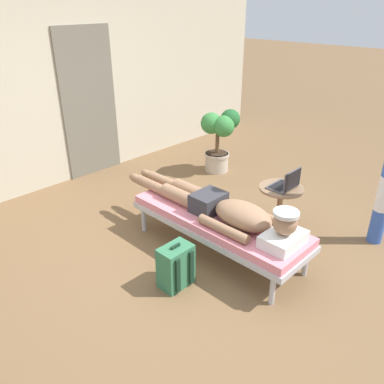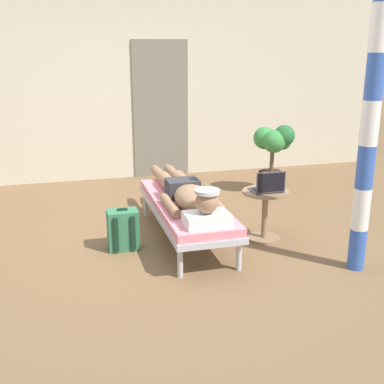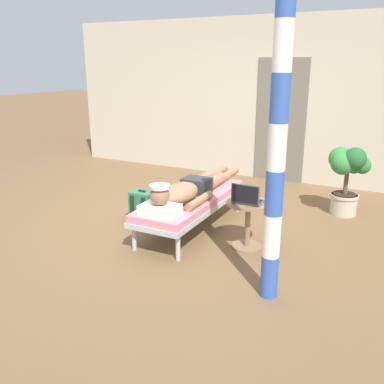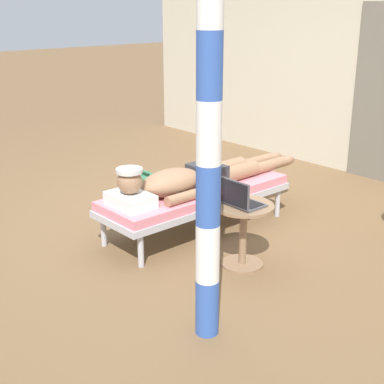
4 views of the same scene
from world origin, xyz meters
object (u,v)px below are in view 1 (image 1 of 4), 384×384
side_table (280,201)px  person_reclining (224,208)px  lounge_chair (218,222)px  backpack (175,266)px  potted_plant (219,133)px  laptop (286,184)px

side_table → person_reclining: bearing=169.9°
lounge_chair → side_table: side_table is taller
lounge_chair → backpack: 0.68m
side_table → lounge_chair: bearing=165.4°
lounge_chair → backpack: backpack is taller
person_reclining → backpack: person_reclining is taller
potted_plant → side_table: bearing=-116.7°
lounge_chair → potted_plant: (1.58, 1.37, 0.26)m
lounge_chair → potted_plant: bearing=40.8°
lounge_chair → person_reclining: size_ratio=0.87×
backpack → potted_plant: bearing=32.8°
person_reclining → side_table: size_ratio=4.15×
person_reclining → backpack: size_ratio=5.12×
laptop → potted_plant: bearing=64.1°
person_reclining → side_table: bearing=-10.1°
lounge_chair → laptop: bearing=-18.1°
person_reclining → side_table: person_reclining is taller
side_table → potted_plant: size_ratio=0.55×
backpack → potted_plant: size_ratio=0.45×
laptop → potted_plant: potted_plant is taller
laptop → person_reclining: bearing=166.4°
laptop → side_table: bearing=90.0°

